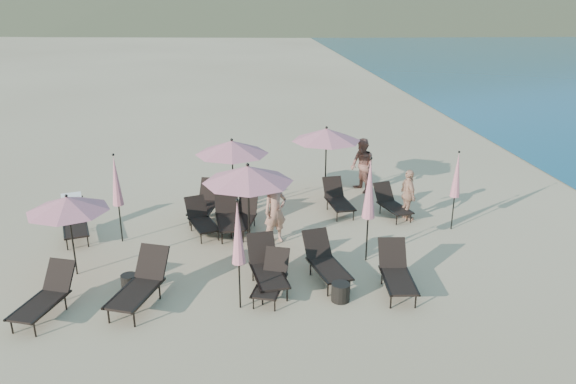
{
  "coord_description": "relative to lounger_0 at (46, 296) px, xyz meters",
  "views": [
    {
      "loc": [
        -1.46,
        -11.12,
        6.35
      ],
      "look_at": [
        -0.03,
        3.5,
        1.1
      ],
      "focal_mm": 35.0,
      "sensor_mm": 36.0,
      "label": 1
    }
  ],
  "objects": [
    {
      "name": "lounger_3",
      "position": [
        4.62,
        0.81,
        0.03
      ],
      "size": [
        0.92,
        1.82,
        1.0
      ],
      "rotation": [
        0.0,
        0.0,
        0.15
      ],
      "color": "black",
      "rests_on": "ground"
    },
    {
      "name": "lounger_1",
      "position": [
        1.89,
        0.25,
        0.05
      ],
      "size": [
        1.26,
        1.95,
        1.05
      ],
      "rotation": [
        0.0,
        0.0,
        -0.34
      ],
      "color": "black",
      "rests_on": "ground"
    },
    {
      "name": "lounger_8",
      "position": [
        3.0,
        3.96,
        -0.03
      ],
      "size": [
        1.06,
        1.64,
        0.88
      ],
      "rotation": [
        0.0,
        0.0,
        0.34
      ],
      "color": "black",
      "rests_on": "ground"
    },
    {
      "name": "umbrella_open_3",
      "position": [
        6.88,
        6.48,
        1.65
      ],
      "size": [
        2.2,
        2.2,
        2.37
      ],
      "color": "black",
      "rests_on": "ground"
    },
    {
      "name": "lounger_11",
      "position": [
        8.6,
        4.69,
        -0.04
      ],
      "size": [
        0.95,
        1.61,
        0.87
      ],
      "rotation": [
        0.0,
        0.0,
        0.27
      ],
      "color": "black",
      "rests_on": "ground"
    },
    {
      "name": "lounger_7",
      "position": [
        3.07,
        5.19,
        0.01
      ],
      "size": [
        1.03,
        1.8,
        0.98
      ],
      "rotation": [
        0.0,
        0.0,
        -0.24
      ],
      "color": "black",
      "rests_on": "ground"
    },
    {
      "name": "umbrella_open_1",
      "position": [
        4.29,
        2.49,
        1.7
      ],
      "size": [
        2.26,
        2.26,
        2.43
      ],
      "color": "black",
      "rests_on": "ground"
    },
    {
      "name": "umbrella_closed_2",
      "position": [
        0.89,
        3.57,
        1.27
      ],
      "size": [
        0.29,
        0.29,
        2.46
      ],
      "color": "black",
      "rests_on": "ground"
    },
    {
      "name": "beachgoer_a",
      "position": [
        5.0,
        3.19,
        0.43
      ],
      "size": [
        0.74,
        0.61,
        1.74
      ],
      "primitive_type": "imported",
      "rotation": [
        0.0,
        0.0,
        0.36
      ],
      "color": "#B0785F",
      "rests_on": "ground"
    },
    {
      "name": "lounger_5",
      "position": [
        7.5,
        0.31,
        0.01
      ],
      "size": [
        0.77,
        1.73,
        0.97
      ],
      "rotation": [
        0.0,
        0.0,
        -0.07
      ],
      "color": "black",
      "rests_on": "ground"
    },
    {
      "name": "beachgoer_c",
      "position": [
        8.98,
        4.35,
        0.32
      ],
      "size": [
        0.46,
        0.93,
        1.53
      ],
      "primitive_type": "imported",
      "rotation": [
        0.0,
        0.0,
        1.67
      ],
      "color": "tan",
      "rests_on": "ground"
    },
    {
      "name": "lounger_9",
      "position": [
        4.2,
        4.1,
        -0.05
      ],
      "size": [
        0.88,
        1.55,
        0.84
      ],
      "rotation": [
        0.0,
        0.0,
        -0.24
      ],
      "color": "black",
      "rests_on": "ground"
    },
    {
      "name": "lounger_12",
      "position": [
        3.76,
        4.0,
        0.04
      ],
      "size": [
        0.87,
        1.87,
        1.04
      ],
      "rotation": [
        0.0,
        0.0,
        0.11
      ],
      "color": "black",
      "rests_on": "ground"
    },
    {
      "name": "beachgoer_b",
      "position": [
        8.18,
        6.91,
        0.46
      ],
      "size": [
        0.93,
        1.05,
        1.82
      ],
      "primitive_type": "imported",
      "rotation": [
        0.0,
        0.0,
        -1.26
      ],
      "color": "#8B5648",
      "rests_on": "ground"
    },
    {
      "name": "lounger_6",
      "position": [
        -0.44,
        4.05,
        0.06
      ],
      "size": [
        1.07,
        1.79,
        1.05
      ],
      "rotation": [
        0.0,
        0.0,
        0.29
      ],
      "color": "black",
      "rests_on": "ground"
    },
    {
      "name": "umbrella_closed_0",
      "position": [
        4.0,
        -0.12,
        1.28
      ],
      "size": [
        0.29,
        0.29,
        2.48
      ],
      "color": "black",
      "rests_on": "ground"
    },
    {
      "name": "lounger_10",
      "position": [
        7.05,
        5.13,
        -0.01
      ],
      "size": [
        0.81,
        1.67,
        0.92
      ],
      "rotation": [
        0.0,
        0.0,
        0.12
      ],
      "color": "black",
      "rests_on": "ground"
    },
    {
      "name": "umbrella_open_0",
      "position": [
        0.14,
        1.77,
        1.35
      ],
      "size": [
        1.88,
        1.88,
        2.02
      ],
      "color": "black",
      "rests_on": "ground"
    },
    {
      "name": "lounger_2",
      "position": [
        4.71,
        0.39,
        -0.04
      ],
      "size": [
        0.99,
        1.59,
        0.86
      ],
      "rotation": [
        0.0,
        0.0,
        -0.31
      ],
      "color": "black",
      "rests_on": "ground"
    },
    {
      "name": "side_table_0",
      "position": [
        1.55,
        0.79,
        -0.23
      ],
      "size": [
        0.36,
        0.36,
        0.42
      ],
      "primitive_type": "cylinder",
      "color": "black",
      "rests_on": "ground"
    },
    {
      "name": "ground",
      "position": [
        5.45,
        0.51,
        -0.44
      ],
      "size": [
        800.0,
        800.0,
        0.0
      ],
      "primitive_type": "plane",
      "color": "#D6BA8C",
      "rests_on": "ground"
    },
    {
      "name": "umbrella_open_2",
      "position": [
        3.9,
        5.34,
        1.62
      ],
      "size": [
        2.17,
        2.17,
        2.34
      ],
      "color": "black",
      "rests_on": "ground"
    },
    {
      "name": "side_table_1",
      "position": [
        6.17,
        -0.04,
        -0.24
      ],
      "size": [
        0.41,
        0.41,
        0.41
      ],
      "primitive_type": "cylinder",
      "color": "black",
      "rests_on": "ground"
    },
    {
      "name": "lounger_4",
      "position": [
        6.0,
        1.0,
        0.01
      ],
      "size": [
        1.02,
        1.79,
        0.97
      ],
      "rotation": [
        0.0,
        0.0,
        0.24
      ],
      "color": "black",
      "rests_on": "ground"
    },
    {
      "name": "umbrella_closed_3",
      "position": [
        7.17,
        1.83,
        1.43
      ],
      "size": [
        0.32,
        0.32,
        2.7
      ],
      "color": "black",
      "rests_on": "ground"
    },
    {
      "name": "umbrella_closed_1",
      "position": [
        10.03,
        3.52,
        1.16
      ],
      "size": [
        0.27,
        0.27,
        2.3
      ],
      "color": "black",
      "rests_on": "ground"
    },
    {
      "name": "lounger_0",
      "position": [
        0.0,
        0.0,
        0.0
      ],
      "size": [
        1.11,
        1.76,
        0.95
      ],
      "rotation": [
        0.0,
        0.0,
        -0.32
      ],
      "color": "black",
      "rests_on": "ground"
    }
  ]
}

